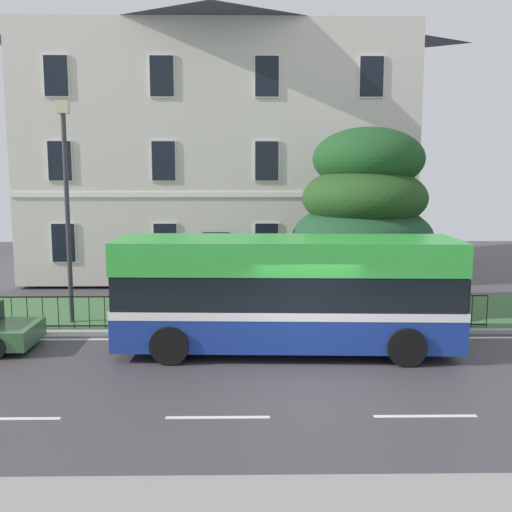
{
  "coord_description": "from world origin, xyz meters",
  "views": [
    {
      "loc": [
        -1.43,
        -12.59,
        4.62
      ],
      "look_at": [
        -1.17,
        4.19,
        2.29
      ],
      "focal_mm": 41.47,
      "sensor_mm": 36.0,
      "label": 1
    }
  ],
  "objects_px": {
    "litter_bin": "(424,302)",
    "georgian_townhouse": "(220,141)",
    "single_decker_bus": "(287,292)",
    "evergreen_tree": "(360,231)",
    "street_lamp_post": "(67,198)"
  },
  "relations": [
    {
      "from": "single_decker_bus",
      "to": "street_lamp_post",
      "type": "bearing_deg",
      "value": 159.58
    },
    {
      "from": "street_lamp_post",
      "to": "litter_bin",
      "type": "distance_m",
      "value": 11.36
    },
    {
      "from": "single_decker_bus",
      "to": "street_lamp_post",
      "type": "relative_size",
      "value": 1.34
    },
    {
      "from": "georgian_townhouse",
      "to": "evergreen_tree",
      "type": "distance_m",
      "value": 10.64
    },
    {
      "from": "single_decker_bus",
      "to": "litter_bin",
      "type": "distance_m",
      "value": 5.32
    },
    {
      "from": "evergreen_tree",
      "to": "litter_bin",
      "type": "relative_size",
      "value": 5.28
    },
    {
      "from": "georgian_townhouse",
      "to": "litter_bin",
      "type": "height_order",
      "value": "georgian_townhouse"
    },
    {
      "from": "single_decker_bus",
      "to": "litter_bin",
      "type": "xyz_separation_m",
      "value": [
        4.47,
        2.75,
        -0.88
      ]
    },
    {
      "from": "georgian_townhouse",
      "to": "litter_bin",
      "type": "xyz_separation_m",
      "value": [
        6.75,
        -10.35,
        -5.48
      ]
    },
    {
      "from": "street_lamp_post",
      "to": "litter_bin",
      "type": "bearing_deg",
      "value": 0.38
    },
    {
      "from": "single_decker_bus",
      "to": "georgian_townhouse",
      "type": "bearing_deg",
      "value": 102.09
    },
    {
      "from": "litter_bin",
      "to": "georgian_townhouse",
      "type": "bearing_deg",
      "value": 123.11
    },
    {
      "from": "evergreen_tree",
      "to": "single_decker_bus",
      "type": "distance_m",
      "value": 5.25
    },
    {
      "from": "single_decker_bus",
      "to": "litter_bin",
      "type": "bearing_deg",
      "value": 33.81
    },
    {
      "from": "street_lamp_post",
      "to": "litter_bin",
      "type": "height_order",
      "value": "street_lamp_post"
    }
  ]
}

